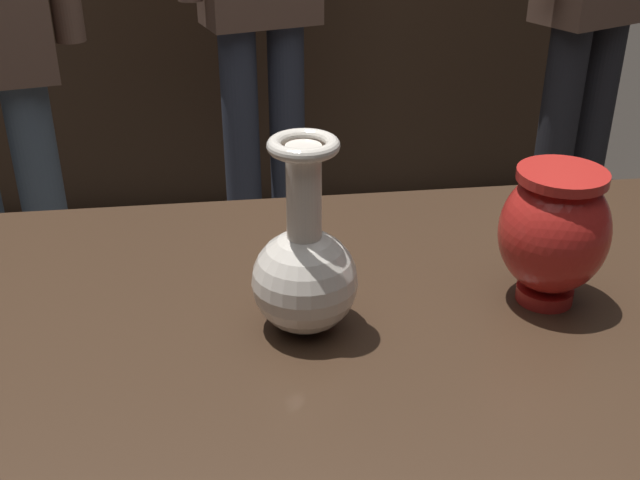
% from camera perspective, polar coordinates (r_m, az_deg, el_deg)
% --- Properties ---
extents(back_display_shelf, '(2.60, 0.40, 0.99)m').
position_cam_1_polar(back_display_shelf, '(3.05, -5.19, 12.50)').
color(back_display_shelf, '#422D1E').
rests_on(back_display_shelf, ground_plane).
extents(vase_centerpiece, '(0.12, 0.12, 0.22)m').
position_cam_1_polar(vase_centerpiece, '(0.83, -1.13, -2.13)').
color(vase_centerpiece, silver).
rests_on(vase_centerpiece, display_plinth).
extents(vase_tall_behind, '(0.12, 0.12, 0.16)m').
position_cam_1_polar(vase_tall_behind, '(0.91, 16.83, 0.62)').
color(vase_tall_behind, red).
rests_on(vase_tall_behind, display_plinth).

